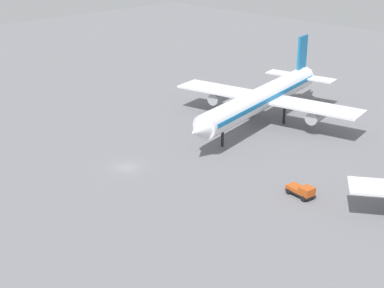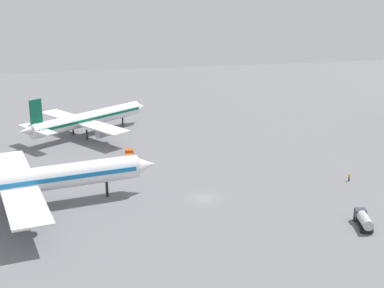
# 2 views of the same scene
# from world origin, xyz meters

# --- Properties ---
(ground) EXTENTS (288.00, 288.00, 0.00)m
(ground) POSITION_xyz_m (0.00, 0.00, 0.00)
(ground) COLOR slate
(airplane_taxiing) EXTENTS (40.07, 49.35, 15.11)m
(airplane_taxiing) POSITION_xyz_m (1.83, 33.30, 5.49)
(airplane_taxiing) COLOR white
(airplane_taxiing) RESTS_ON ground
(pushback_tractor) EXTENTS (4.63, 2.74, 1.90)m
(pushback_tractor) POSITION_xyz_m (26.98, 11.88, 0.97)
(pushback_tractor) COLOR black
(pushback_tractor) RESTS_ON ground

